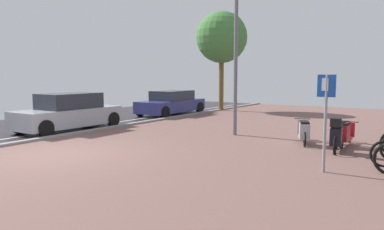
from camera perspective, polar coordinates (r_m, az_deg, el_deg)
name	(u,v)px	position (r m, az deg, el deg)	size (l,w,h in m)	color
ground	(93,161)	(9.95, -15.13, -6.94)	(21.00, 40.00, 0.13)	#29222A
scooter_near	(337,135)	(11.40, 21.59, -2.97)	(0.55, 1.86, 1.05)	black
scooter_mid	(345,134)	(12.37, 22.63, -2.68)	(0.52, 1.70, 0.77)	black
scooter_far	(304,132)	(12.30, 16.98, -2.47)	(0.85, 1.74, 0.78)	black
parked_car_near	(69,113)	(15.66, -18.56, 0.34)	(1.82, 4.35, 1.47)	#A0A6AD
parked_car_far	(172,103)	(20.68, -3.20, 1.86)	(1.86, 4.42, 1.33)	navy
parking_sign	(326,112)	(8.76, 20.03, 0.46)	(0.40, 0.07, 2.22)	gray
lamp_post	(236,37)	(13.59, 6.84, 11.93)	(0.20, 0.52, 6.48)	slate
street_tree	(222,38)	(23.22, 4.62, 11.89)	(3.17, 3.17, 6.12)	brown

